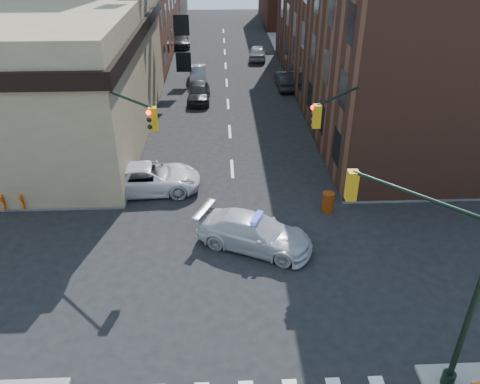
{
  "coord_description": "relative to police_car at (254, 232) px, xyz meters",
  "views": [
    {
      "loc": [
        -0.65,
        -16.34,
        13.76
      ],
      "look_at": [
        0.21,
        3.32,
        2.2
      ],
      "focal_mm": 35.0,
      "sensor_mm": 36.0,
      "label": 1
    }
  ],
  "objects": [
    {
      "name": "ground",
      "position": [
        -0.83,
        -1.84,
        -0.82
      ],
      "size": [
        140.0,
        140.0,
        0.0
      ],
      "primitive_type": "plane",
      "color": "black",
      "rests_on": "ground"
    },
    {
      "name": "sidewalk_nw",
      "position": [
        -23.83,
        30.91,
        -0.74
      ],
      "size": [
        34.0,
        54.5,
        0.15
      ],
      "primitive_type": "cube",
      "color": "gray",
      "rests_on": "ground"
    },
    {
      "name": "sidewalk_ne",
      "position": [
        22.17,
        30.91,
        -0.74
      ],
      "size": [
        34.0,
        54.5,
        0.15
      ],
      "primitive_type": "cube",
      "color": "gray",
      "rests_on": "ground"
    },
    {
      "name": "commercial_row_ne",
      "position": [
        12.17,
        20.66,
        6.18
      ],
      "size": [
        14.0,
        34.0,
        14.0
      ],
      "primitive_type": "cube",
      "color": "#532D21",
      "rests_on": "ground"
    },
    {
      "name": "signal_pole_se",
      "position": [
        5.21,
        -7.37,
        3.8
      ],
      "size": [
        5.4,
        5.27,
        8.0
      ],
      "rotation": [
        0.0,
        0.0,
        2.36
      ],
      "color": "black",
      "rests_on": "sidewalk_se"
    },
    {
      "name": "signal_pole_nw",
      "position": [
        -6.68,
        3.49,
        3.52
      ],
      "size": [
        3.58,
        3.67,
        8.0
      ],
      "rotation": [
        0.0,
        0.0,
        -0.79
      ],
      "color": "black",
      "rests_on": "sidewalk_nw"
    },
    {
      "name": "signal_pole_ne",
      "position": [
        5.01,
        3.51,
        3.52
      ],
      "size": [
        3.67,
        3.58,
        8.0
      ],
      "rotation": [
        0.0,
        0.0,
        -2.36
      ],
      "color": "black",
      "rests_on": "sidewalk_ne"
    },
    {
      "name": "tree_ne_near",
      "position": [
        6.67,
        24.16,
        2.67
      ],
      "size": [
        3.0,
        3.0,
        4.85
      ],
      "color": "black",
      "rests_on": "sidewalk_ne"
    },
    {
      "name": "tree_ne_far",
      "position": [
        6.67,
        32.16,
        2.67
      ],
      "size": [
        3.0,
        3.0,
        4.85
      ],
      "color": "black",
      "rests_on": "sidewalk_ne"
    },
    {
      "name": "police_car",
      "position": [
        0.0,
        0.0,
        0.0
      ],
      "size": [
        6.06,
        4.43,
        1.63
      ],
      "primitive_type": "imported",
      "rotation": [
        0.0,
        0.0,
        1.14
      ],
      "color": "silver",
      "rests_on": "ground"
    },
    {
      "name": "pickup",
      "position": [
        -5.75,
        5.63,
        0.02
      ],
      "size": [
        6.17,
        3.13,
        1.67
      ],
      "primitive_type": "imported",
      "rotation": [
        0.0,
        0.0,
        1.63
      ],
      "color": "silver",
      "rests_on": "ground"
    },
    {
      "name": "parked_car_wnear",
      "position": [
        -3.33,
        21.06,
        -0.03
      ],
      "size": [
        1.89,
        4.65,
        1.58
      ],
      "primitive_type": "imported",
      "rotation": [
        0.0,
        0.0,
        -0.01
      ],
      "color": "black",
      "rests_on": "ground"
    },
    {
      "name": "parked_car_wfar",
      "position": [
        -3.6,
        26.76,
        -0.09
      ],
      "size": [
        1.7,
        4.44,
        1.45
      ],
      "primitive_type": "imported",
      "rotation": [
        0.0,
        0.0,
        0.04
      ],
      "color": "gray",
      "rests_on": "ground"
    },
    {
      "name": "parked_car_wdeep",
      "position": [
        -6.33,
        41.34,
        -0.03
      ],
      "size": [
        2.9,
        5.69,
        1.58
      ],
      "primitive_type": "imported",
      "rotation": [
        0.0,
        0.0,
        0.13
      ],
      "color": "black",
      "rests_on": "ground"
    },
    {
      "name": "parked_car_enear",
      "position": [
        4.67,
        24.39,
        -0.02
      ],
      "size": [
        1.78,
        4.86,
        1.59
      ],
      "primitive_type": "imported",
      "rotation": [
        0.0,
        0.0,
        3.16
      ],
      "color": "black",
      "rests_on": "ground"
    },
    {
      "name": "parked_car_efar",
      "position": [
        2.8,
        34.69,
        -0.03
      ],
      "size": [
        2.32,
        4.79,
        1.58
      ],
      "primitive_type": "imported",
      "rotation": [
        0.0,
        0.0,
        3.04
      ],
      "color": "gray",
      "rests_on": "ground"
    },
    {
      "name": "pedestrian_a",
      "position": [
        -11.63,
        5.18,
        0.21
      ],
      "size": [
        0.66,
        0.45,
        1.75
      ],
      "primitive_type": "imported",
      "rotation": [
        0.0,
        0.0,
        0.04
      ],
      "color": "black",
      "rests_on": "sidewalk_nw"
    },
    {
      "name": "pedestrian_b",
      "position": [
        -10.92,
        5.94,
        0.12
      ],
      "size": [
        0.96,
        0.9,
        1.57
      ],
      "primitive_type": "imported",
      "rotation": [
        0.0,
        0.0,
        0.52
      ],
      "color": "black",
      "rests_on": "sidewalk_nw"
    },
    {
      "name": "pedestrian_c",
      "position": [
        -10.8,
        6.38,
        0.25
      ],
      "size": [
        1.15,
        0.71,
        1.83
      ],
      "primitive_type": "imported",
      "rotation": [
        0.0,
        0.0,
        0.26
      ],
      "color": "black",
      "rests_on": "sidewalk_nw"
    },
    {
      "name": "barrel_road",
      "position": [
        4.17,
        2.96,
        -0.25
      ],
      "size": [
        0.76,
        0.76,
        1.14
      ],
      "primitive_type": "cylinder",
      "rotation": [
        0.0,
        0.0,
        -0.22
      ],
      "color": "#C46109",
      "rests_on": "ground"
    },
    {
      "name": "barrel_bank",
      "position": [
        -6.33,
        6.98,
        -0.36
      ],
      "size": [
        0.65,
        0.65,
        0.91
      ],
      "primitive_type": "cylinder",
      "rotation": [
        0.0,
        0.0,
        -0.33
      ],
      "color": "#EF4E0B",
      "rests_on": "ground"
    },
    {
      "name": "barricade_nw_a",
      "position": [
        -10.33,
        6.16,
        -0.25
      ],
      "size": [
        1.17,
        0.69,
        0.83
      ],
      "primitive_type": null,
      "rotation": [
        0.0,
        0.0,
        -0.12
      ],
      "color": "#C14A09",
      "rests_on": "sidewalk_nw"
    },
    {
      "name": "barricade_nw_b",
      "position": [
        -12.7,
        3.86,
        -0.17
      ],
      "size": [
        1.34,
        0.67,
        1.0
      ],
      "primitive_type": null,
      "rotation": [
        0.0,
        0.0,
        0.0
      ],
      "color": "#D36309",
      "rests_on": "sidewalk_nw"
    }
  ]
}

